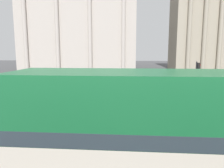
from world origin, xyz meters
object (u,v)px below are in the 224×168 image
plaza_building_left (80,29)px  traffic_light_mid (197,76)px  double_decker_bus (179,130)px  traffic_light_near (138,96)px  car_silver (164,85)px  pedestrian_blue (138,74)px  pedestrian_olive (222,117)px  pedestrian_white (137,76)px  pedestrian_red (129,90)px

plaza_building_left → traffic_light_mid: size_ratio=7.56×
double_decker_bus → traffic_light_mid: size_ratio=2.80×
plaza_building_left → traffic_light_near: (13.05, -43.26, -7.90)m
car_silver → pedestrian_blue: bearing=152.6°
car_silver → pedestrian_olive: 13.60m
car_silver → traffic_light_mid: bearing=-25.3°
plaza_building_left → traffic_light_near: size_ratio=8.60×
car_silver → pedestrian_olive: size_ratio=2.48×
pedestrian_blue → plaza_building_left: bearing=47.9°
traffic_light_near → pedestrian_white: size_ratio=2.02×
plaza_building_left → car_silver: 35.11m
double_decker_bus → traffic_light_mid: double_decker_bus is taller
car_silver → pedestrian_blue: size_ratio=2.51×
pedestrian_red → pedestrian_olive: 9.69m
car_silver → pedestrian_red: pedestrian_red is taller
double_decker_bus → traffic_light_near: double_decker_bus is taller
pedestrian_white → pedestrian_blue: 2.40m
traffic_light_near → plaza_building_left: bearing=106.8°
double_decker_bus → pedestrian_olive: size_ratio=6.25×
plaza_building_left → pedestrian_olive: (17.93, -42.95, -9.11)m
pedestrian_olive → pedestrian_white: size_ratio=1.03×
pedestrian_olive → pedestrian_blue: bearing=81.7°
pedestrian_white → traffic_light_mid: bearing=-2.4°
double_decker_bus → car_silver: bearing=81.5°
pedestrian_white → traffic_light_near: bearing=-25.0°
pedestrian_red → pedestrian_white: pedestrian_red is taller
plaza_building_left → traffic_light_near: bearing=-73.2°
pedestrian_red → pedestrian_olive: pedestrian_red is taller
pedestrian_white → pedestrian_blue: size_ratio=0.98×
plaza_building_left → pedestrian_olive: 47.43m
plaza_building_left → pedestrian_white: size_ratio=17.35×
traffic_light_near → traffic_light_mid: size_ratio=0.88×
plaza_building_left → pedestrian_white: (13.76, -22.30, -9.14)m
pedestrian_red → pedestrian_blue: (1.50, 15.03, -0.08)m
plaza_building_left → pedestrian_white: plaza_building_left is taller
pedestrian_white → pedestrian_olive: bearing=-11.7°
pedestrian_white → pedestrian_blue: pedestrian_blue is taller
double_decker_bus → plaza_building_left: plaza_building_left is taller
double_decker_bus → pedestrian_red: size_ratio=5.87×
car_silver → pedestrian_blue: 9.89m
car_silver → pedestrian_white: (-2.97, 7.10, 0.24)m
pedestrian_red → double_decker_bus: bearing=115.8°
double_decker_bus → pedestrian_white: bearing=90.0°
traffic_light_mid → pedestrian_blue: bearing=107.0°
plaza_building_left → pedestrian_red: size_ratio=15.83×
pedestrian_olive → pedestrian_blue: (-3.94, 23.04, -0.01)m
double_decker_bus → pedestrian_blue: size_ratio=6.32×
traffic_light_near → car_silver: bearing=75.1°
car_silver → pedestrian_red: (-4.25, -5.54, 0.35)m
traffic_light_mid → car_silver: bearing=108.2°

